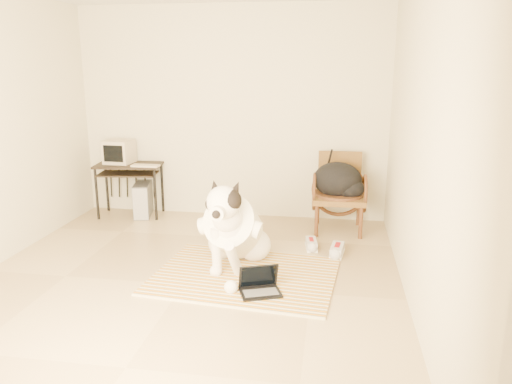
% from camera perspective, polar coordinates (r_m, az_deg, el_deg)
% --- Properties ---
extents(floor, '(4.50, 4.50, 0.00)m').
position_cam_1_polar(floor, '(4.73, -8.29, -10.41)').
color(floor, tan).
rests_on(floor, ground).
extents(wall_back, '(4.50, 0.00, 4.50)m').
position_cam_1_polar(wall_back, '(6.51, -2.84, 8.93)').
color(wall_back, beige).
rests_on(wall_back, floor).
extents(wall_front, '(4.50, 0.00, 4.50)m').
position_cam_1_polar(wall_front, '(2.35, -25.80, -2.63)').
color(wall_front, beige).
rests_on(wall_front, floor).
extents(wall_right, '(0.00, 4.50, 4.50)m').
position_cam_1_polar(wall_right, '(4.19, 18.21, 5.10)').
color(wall_right, beige).
rests_on(wall_right, floor).
extents(rug, '(1.82, 1.46, 0.02)m').
position_cam_1_polar(rug, '(4.85, -1.28, -9.52)').
color(rug, orange).
rests_on(rug, floor).
extents(dog, '(0.66, 1.38, 0.99)m').
position_cam_1_polar(dog, '(4.93, -2.54, -4.30)').
color(dog, white).
rests_on(dog, rug).
extents(laptop, '(0.42, 0.36, 0.25)m').
position_cam_1_polar(laptop, '(4.47, 0.42, -10.68)').
color(laptop, black).
rests_on(laptop, rug).
extents(computer_desk, '(0.89, 0.56, 0.70)m').
position_cam_1_polar(computer_desk, '(6.76, -14.34, 2.29)').
color(computer_desk, black).
rests_on(computer_desk, floor).
extents(crt_monitor, '(0.36, 0.35, 0.30)m').
position_cam_1_polar(crt_monitor, '(6.83, -15.39, 4.48)').
color(crt_monitor, '#BAAA92').
rests_on(crt_monitor, computer_desk).
extents(desk_keyboard, '(0.35, 0.13, 0.02)m').
position_cam_1_polar(desk_keyboard, '(6.53, -12.52, 2.95)').
color(desk_keyboard, '#BAAA92').
rests_on(desk_keyboard, computer_desk).
extents(pc_tower, '(0.30, 0.50, 0.44)m').
position_cam_1_polar(pc_tower, '(6.80, -12.80, -0.86)').
color(pc_tower, '#505053').
rests_on(pc_tower, floor).
extents(rattan_chair, '(0.62, 0.60, 0.93)m').
position_cam_1_polar(rattan_chair, '(6.11, 9.48, -0.03)').
color(rattan_chair, brown).
rests_on(rattan_chair, floor).
extents(backpack, '(0.61, 0.47, 0.42)m').
position_cam_1_polar(backpack, '(6.00, 9.53, 1.23)').
color(backpack, black).
rests_on(backpack, rattan_chair).
extents(sneaker_left, '(0.15, 0.30, 0.10)m').
position_cam_1_polar(sneaker_left, '(5.56, 6.34, -5.97)').
color(sneaker_left, white).
rests_on(sneaker_left, floor).
extents(sneaker_right, '(0.17, 0.33, 0.11)m').
position_cam_1_polar(sneaker_right, '(5.40, 9.24, -6.65)').
color(sneaker_right, white).
rests_on(sneaker_right, floor).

